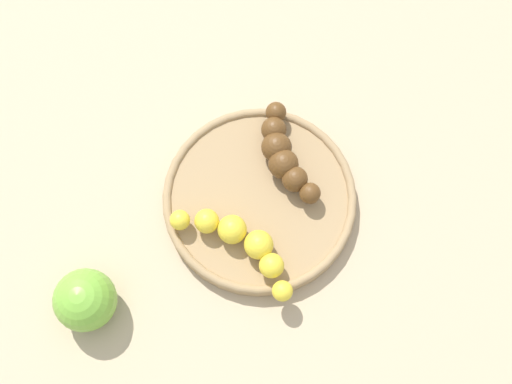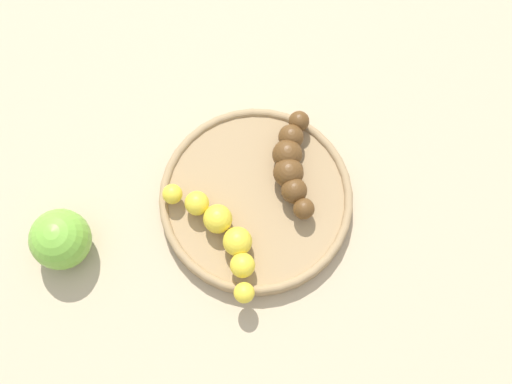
# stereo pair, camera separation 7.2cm
# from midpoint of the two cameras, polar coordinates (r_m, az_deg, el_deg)

# --- Properties ---
(ground_plane) EXTENTS (2.40, 2.40, 0.00)m
(ground_plane) POSITION_cam_midpoint_polar(r_m,az_deg,el_deg) (0.75, -2.69, -1.31)
(ground_plane) COLOR tan
(fruit_bowl) EXTENTS (0.22, 0.22, 0.02)m
(fruit_bowl) POSITION_cam_midpoint_polar(r_m,az_deg,el_deg) (0.74, -2.73, -1.04)
(fruit_bowl) COLOR #A08259
(fruit_bowl) RESTS_ON ground_plane
(banana_yellow) EXTENTS (0.14, 0.10, 0.03)m
(banana_yellow) POSITION_cam_midpoint_polar(r_m,az_deg,el_deg) (0.70, -4.69, -4.92)
(banana_yellow) COLOR yellow
(banana_yellow) RESTS_ON fruit_bowl
(banana_overripe) EXTENTS (0.07, 0.12, 0.03)m
(banana_overripe) POSITION_cam_midpoint_polar(r_m,az_deg,el_deg) (0.73, -0.62, 2.96)
(banana_overripe) COLOR #593819
(banana_overripe) RESTS_ON fruit_bowl
(apple_green) EXTENTS (0.07, 0.07, 0.07)m
(apple_green) POSITION_cam_midpoint_polar(r_m,az_deg,el_deg) (0.73, -18.05, -9.58)
(apple_green) COLOR #72B238
(apple_green) RESTS_ON ground_plane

